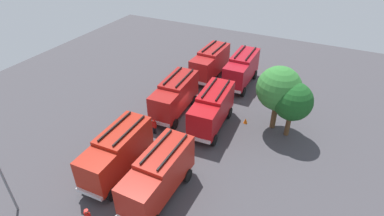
{
  "coord_description": "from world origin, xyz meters",
  "views": [
    {
      "loc": [
        23.55,
        11.58,
        18.49
      ],
      "look_at": [
        0.0,
        0.0,
        1.4
      ],
      "focal_mm": 28.69,
      "sensor_mm": 36.0,
      "label": 1
    }
  ],
  "objects": [
    {
      "name": "firefighter_1",
      "position": [
        3.78,
        -2.2,
        0.91
      ],
      "size": [
        0.29,
        0.44,
        1.64
      ],
      "rotation": [
        0.0,
        0.0,
        6.17
      ],
      "color": "black",
      "rests_on": "ground"
    },
    {
      "name": "fire_truck_4",
      "position": [
        0.22,
        2.28,
        2.15
      ],
      "size": [
        7.33,
        3.11,
        3.88
      ],
      "rotation": [
        0.0,
        0.0,
        0.06
      ],
      "color": "#AE1015",
      "rests_on": "ground"
    },
    {
      "name": "traffic_cone_2",
      "position": [
        -7.66,
        5.2,
        0.34
      ],
      "size": [
        0.48,
        0.48,
        0.68
      ],
      "primitive_type": "cone",
      "color": "#F2600C",
      "rests_on": "ground"
    },
    {
      "name": "fire_truck_3",
      "position": [
        -9.59,
        2.03,
        2.15
      ],
      "size": [
        7.23,
        2.82,
        3.88
      ],
      "rotation": [
        0.0,
        0.0,
        0.01
      ],
      "color": "#AA141F",
      "rests_on": "ground"
    },
    {
      "name": "fire_truck_2",
      "position": [
        9.45,
        -2.06,
        2.15
      ],
      "size": [
        7.26,
        2.9,
        3.88
      ],
      "rotation": [
        0.0,
        0.0,
        0.03
      ],
      "color": "#AA2012",
      "rests_on": "ground"
    },
    {
      "name": "fire_truck_0",
      "position": [
        -9.59,
        -2.12,
        2.15
      ],
      "size": [
        7.27,
        2.93,
        3.88
      ],
      "rotation": [
        0.0,
        0.0,
        -0.03
      ],
      "color": "maroon",
      "rests_on": "ground"
    },
    {
      "name": "traffic_cone_1",
      "position": [
        -1.81,
        5.22,
        0.29
      ],
      "size": [
        0.41,
        0.41,
        0.59
      ],
      "primitive_type": "cone",
      "color": "#F2600C",
      "rests_on": "ground"
    },
    {
      "name": "ground_plane",
      "position": [
        0.0,
        0.0,
        0.0
      ],
      "size": [
        56.66,
        56.66,
        0.0
      ],
      "primitive_type": "plane",
      "color": "#423F44"
    },
    {
      "name": "lamppost",
      "position": [
        15.92,
        -6.41,
        3.53
      ],
      "size": [
        0.36,
        0.36,
        5.97
      ],
      "color": "slate",
      "rests_on": "ground"
    },
    {
      "name": "fire_truck_5",
      "position": [
        10.13,
        2.24,
        2.15
      ],
      "size": [
        7.22,
        2.81,
        3.88
      ],
      "rotation": [
        0.0,
        0.0,
        -0.01
      ],
      "color": "#A91F14",
      "rests_on": "ground"
    },
    {
      "name": "fire_truck_1",
      "position": [
        -0.37,
        -2.19,
        2.15
      ],
      "size": [
        7.31,
        3.05,
        3.88
      ],
      "rotation": [
        0.0,
        0.0,
        0.05
      ],
      "color": "maroon",
      "rests_on": "ground"
    },
    {
      "name": "traffic_cone_0",
      "position": [
        -6.45,
        0.02,
        0.32
      ],
      "size": [
        0.45,
        0.45,
        0.64
      ],
      "primitive_type": "cone",
      "color": "#F2600C",
      "rests_on": "ground"
    },
    {
      "name": "tree_0",
      "position": [
        -2.39,
        7.85,
        4.41
      ],
      "size": [
        4.23,
        4.23,
        6.56
      ],
      "color": "brown",
      "rests_on": "ground"
    },
    {
      "name": "tree_1",
      "position": [
        -1.75,
        9.37,
        3.78
      ],
      "size": [
        3.63,
        3.63,
        5.62
      ],
      "color": "brown",
      "rests_on": "ground"
    }
  ]
}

